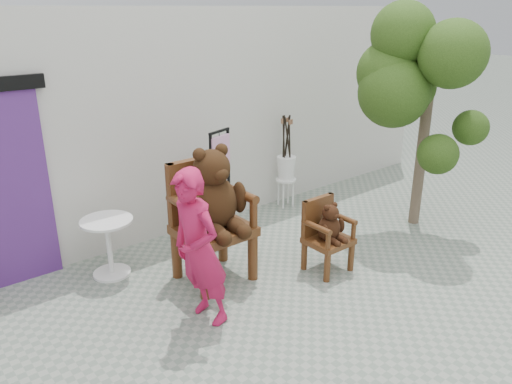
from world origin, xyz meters
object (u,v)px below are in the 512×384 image
chair_big (211,204)px  cafe_table (109,241)px  person (199,249)px  tree (419,72)px  stool_bucket (286,167)px  chair_small (327,229)px  display_stand (221,198)px

chair_big → cafe_table: 1.31m
person → tree: tree is taller
stool_bucket → tree: size_ratio=0.47×
chair_big → chair_small: chair_big is taller
display_stand → person: bearing=-148.1°
display_stand → tree: (2.19, -1.36, 1.62)m
cafe_table → tree: 4.40m
display_stand → tree: 3.05m
stool_bucket → display_stand: bearing=-167.6°
cafe_table → stool_bucket: size_ratio=0.48×
chair_small → tree: size_ratio=0.28×
chair_small → tree: 2.41m
chair_big → display_stand: chair_big is taller
person → display_stand: 1.97m
display_stand → stool_bucket: bearing=-4.3°
cafe_table → chair_small: bearing=-36.1°
person → stool_bucket: bearing=115.8°
cafe_table → chair_big: bearing=-41.8°
chair_small → stool_bucket: stool_bucket is taller
chair_small → stool_bucket: bearing=61.1°
chair_small → stool_bucket: size_ratio=0.60×
stool_bucket → tree: (0.72, -1.69, 1.56)m
cafe_table → tree: size_ratio=0.23×
chair_small → person: (-1.77, 0.02, 0.30)m
chair_big → tree: tree is taller
chair_small → display_stand: size_ratio=0.58×
person → tree: size_ratio=0.53×
display_stand → chair_big: bearing=-147.6°
cafe_table → display_stand: 1.60m
chair_big → person: size_ratio=0.97×
display_stand → tree: size_ratio=0.49×
chair_small → person: size_ratio=0.53×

